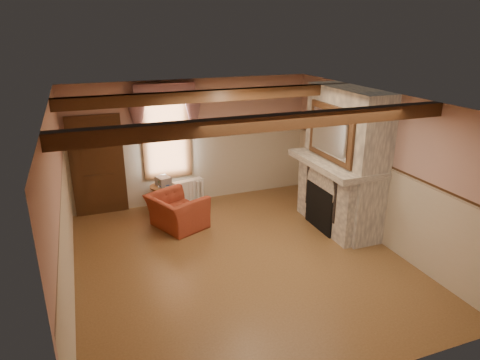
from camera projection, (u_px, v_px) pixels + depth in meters
name	position (u px, v px, depth m)	size (l,w,h in m)	color
floor	(240.00, 260.00, 7.52)	(5.50, 6.00, 0.01)	brown
ceiling	(239.00, 100.00, 6.56)	(5.50, 6.00, 0.01)	silver
wall_back	(193.00, 142.00, 9.67)	(5.50, 0.02, 2.80)	tan
wall_front	(342.00, 282.00, 4.40)	(5.50, 0.02, 2.80)	tan
wall_left	(60.00, 210.00, 6.12)	(0.02, 6.00, 2.80)	tan
wall_right	(378.00, 167.00, 7.95)	(0.02, 6.00, 2.80)	tan
wainscot	(240.00, 221.00, 7.26)	(5.50, 6.00, 1.50)	#BDB098
chair_rail	(240.00, 180.00, 7.00)	(5.50, 6.00, 0.08)	black
firebox	(322.00, 207.00, 8.55)	(0.20, 0.95, 0.90)	black
armchair	(177.00, 211.00, 8.63)	(1.06, 0.93, 0.69)	maroon
side_table	(163.00, 197.00, 9.53)	(0.56, 0.56, 0.55)	brown
book_stack	(163.00, 181.00, 9.42)	(0.26, 0.32, 0.20)	#B7AD8C
radiator	(188.00, 193.00, 9.71)	(0.70, 0.18, 0.60)	silver
bowl	(339.00, 159.00, 8.21)	(0.35, 0.35, 0.09)	brown
mantel_clock	(319.00, 146.00, 8.86)	(0.14, 0.24, 0.20)	#321E0D
oil_lamp	(325.00, 147.00, 8.66)	(0.11, 0.11, 0.28)	#B48B32
candle_red	(357.00, 166.00, 7.69)	(0.06, 0.06, 0.16)	maroon
jar_yellow	(348.00, 162.00, 7.96)	(0.06, 0.06, 0.12)	gold
fireplace	(344.00, 160.00, 8.37)	(0.85, 2.00, 2.80)	gray
mantel	(336.00, 163.00, 8.32)	(1.05, 2.05, 0.12)	gray
overmantel_mirror	(330.00, 133.00, 8.05)	(0.06, 1.44, 1.04)	silver
door	(98.00, 167.00, 9.04)	(1.10, 0.10, 2.10)	black
window	(166.00, 133.00, 9.36)	(1.06, 0.08, 2.02)	white
window_drapes	(165.00, 107.00, 9.08)	(1.30, 0.14, 1.40)	gray
ceiling_beam_front	(272.00, 122.00, 5.54)	(5.50, 0.18, 0.20)	black
ceiling_beam_back	(216.00, 96.00, 7.65)	(5.50, 0.18, 0.20)	black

